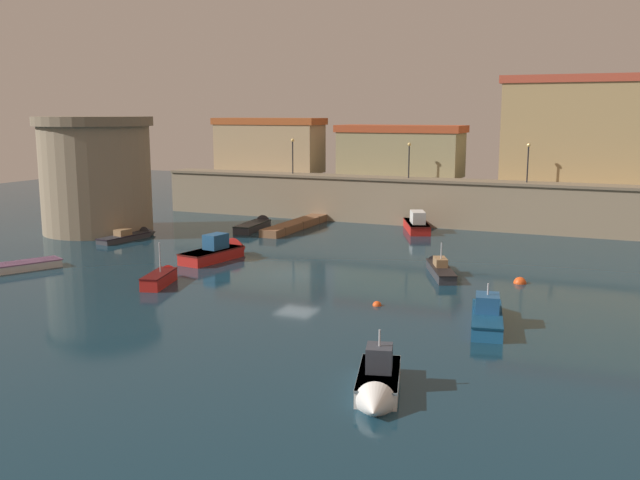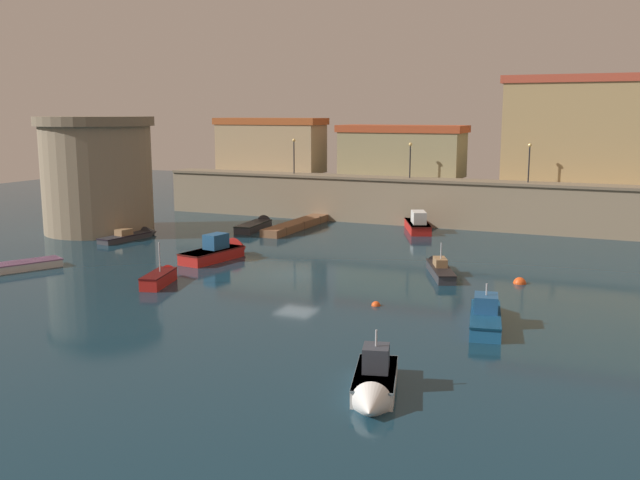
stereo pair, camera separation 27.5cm
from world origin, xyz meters
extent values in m
plane|color=#112D3D|center=(0.00, 0.00, 0.00)|extent=(133.68, 133.68, 0.00)
cube|color=gray|center=(0.00, 23.74, 2.07)|extent=(50.72, 2.92, 4.14)
cube|color=#73644F|center=(0.00, 23.74, 4.26)|extent=(50.72, 3.22, 0.24)
cube|color=tan|center=(-16.17, 27.26, 6.66)|extent=(11.43, 4.12, 5.04)
cube|color=#A54E25|center=(-16.17, 27.26, 9.53)|extent=(11.89, 4.28, 0.70)
cube|color=#92875F|center=(-1.57, 27.52, 6.33)|extent=(12.08, 4.64, 4.38)
cube|color=#AB4525|center=(-1.57, 27.52, 8.87)|extent=(12.57, 4.82, 0.70)
cube|color=tan|center=(15.54, 28.04, 8.59)|extent=(14.11, 5.68, 8.89)
cube|color=#B64833|center=(15.54, 28.04, 13.38)|extent=(14.68, 5.91, 0.70)
cylinder|color=gray|center=(-23.47, 8.40, 4.66)|extent=(9.43, 9.43, 9.31)
cylinder|color=#776852|center=(-23.47, 8.40, 9.71)|extent=(10.18, 10.18, 0.80)
cube|color=brown|center=(-8.11, 16.81, 0.33)|extent=(1.64, 10.93, 0.66)
cylinder|color=brown|center=(-7.37, 20.46, 0.35)|extent=(0.20, 0.20, 0.70)
cylinder|color=brown|center=(-7.37, 16.81, 0.35)|extent=(0.20, 0.20, 0.70)
cylinder|color=brown|center=(-7.37, 13.17, 0.35)|extent=(0.20, 0.20, 0.70)
cylinder|color=black|center=(-11.68, 23.74, 5.98)|extent=(0.12, 0.12, 3.19)
sphere|color=#F9D172|center=(-11.68, 23.74, 7.72)|extent=(0.32, 0.32, 0.32)
cylinder|color=black|center=(0.43, 23.74, 5.88)|extent=(0.12, 0.12, 2.99)
sphere|color=#F9D172|center=(0.43, 23.74, 7.52)|extent=(0.32, 0.32, 0.32)
cylinder|color=black|center=(11.24, 23.74, 5.94)|extent=(0.12, 0.12, 3.11)
sphere|color=#F9D172|center=(11.24, 23.74, 7.64)|extent=(0.32, 0.32, 0.32)
cube|color=#333338|center=(8.71, 3.48, 0.30)|extent=(3.15, 5.32, 0.61)
cone|color=#333338|center=(7.38, 6.51, 0.30)|extent=(1.53, 1.71, 1.05)
cube|color=black|center=(8.71, 3.48, 0.57)|extent=(3.21, 5.42, 0.08)
cube|color=olive|center=(8.60, 3.71, 0.87)|extent=(1.29, 1.68, 0.53)
cube|color=#99B7C6|center=(8.30, 4.41, 0.90)|extent=(0.64, 0.32, 0.32)
cylinder|color=#B2B2B7|center=(8.70, 3.50, 1.39)|extent=(0.08, 0.08, 1.58)
cube|color=#195689|center=(13.54, -6.61, 0.36)|extent=(2.38, 5.32, 0.73)
cone|color=#195689|center=(12.93, -3.45, 0.36)|extent=(1.60, 1.63, 1.36)
cube|color=#092D47|center=(13.54, -6.61, 0.69)|extent=(2.43, 5.43, 0.08)
cube|color=navy|center=(13.48, -6.31, 1.15)|extent=(1.41, 1.68, 0.84)
cube|color=#99B7C6|center=(13.34, -5.58, 1.19)|extent=(1.02, 0.25, 0.51)
cylinder|color=#B2B2B7|center=(13.49, -6.37, 1.44)|extent=(0.08, 0.08, 1.43)
cube|color=#333338|center=(-11.22, 14.38, 0.35)|extent=(1.99, 5.17, 0.69)
cone|color=#333338|center=(-11.52, 17.54, 0.35)|extent=(1.57, 1.53, 1.44)
cube|color=black|center=(-11.22, 14.38, 0.65)|extent=(2.03, 5.28, 0.08)
cube|color=red|center=(-6.46, -6.02, 0.40)|extent=(2.00, 3.66, 0.80)
cone|color=red|center=(-7.04, -3.92, 0.40)|extent=(1.28, 1.22, 1.06)
cube|color=#490B0B|center=(-6.46, -6.02, 0.76)|extent=(2.04, 3.73, 0.08)
cylinder|color=#B2B2B7|center=(-6.54, -5.74, 1.72)|extent=(0.08, 0.08, 1.84)
cube|color=red|center=(2.32, 20.14, 0.40)|extent=(3.95, 6.15, 0.81)
cone|color=red|center=(0.88, 23.47, 0.40)|extent=(2.07, 1.94, 1.65)
cube|color=#50110D|center=(2.32, 20.14, 0.77)|extent=(4.03, 6.27, 0.08)
cube|color=silver|center=(2.61, 19.47, 1.34)|extent=(1.93, 2.53, 1.07)
cube|color=#99B7C6|center=(2.16, 20.51, 1.39)|extent=(0.95, 0.46, 0.64)
cube|color=silver|center=(-17.78, -6.52, 0.28)|extent=(3.99, 5.95, 0.55)
cube|color=#7B5074|center=(-17.78, -6.52, 0.51)|extent=(4.07, 6.07, 0.08)
cube|color=white|center=(11.25, -16.37, 0.35)|extent=(2.54, 4.23, 0.69)
cone|color=white|center=(11.92, -18.77, 0.35)|extent=(1.70, 1.46, 1.46)
cube|color=slate|center=(11.25, -16.37, 0.65)|extent=(2.59, 4.32, 0.08)
cube|color=#333842|center=(11.20, -16.18, 1.18)|extent=(1.25, 1.35, 0.98)
cylinder|color=#B2B2B7|center=(11.21, -16.20, 1.51)|extent=(0.08, 0.08, 1.63)
cube|color=#333338|center=(-18.47, 5.60, 0.24)|extent=(1.91, 4.93, 0.47)
cone|color=#333338|center=(-18.08, 8.60, 0.24)|extent=(1.40, 1.49, 1.24)
cube|color=black|center=(-18.47, 5.60, 0.43)|extent=(1.95, 5.03, 0.08)
cube|color=olive|center=(-18.48, 5.51, 0.72)|extent=(1.03, 1.38, 0.50)
cube|color=red|center=(-7.47, 1.58, 0.40)|extent=(2.66, 5.24, 0.81)
cone|color=red|center=(-6.97, 4.69, 0.40)|extent=(1.99, 1.67, 1.79)
cube|color=#48110D|center=(-7.47, 1.58, 0.77)|extent=(2.71, 5.35, 0.08)
cube|color=navy|center=(-7.39, 2.05, 1.34)|extent=(1.37, 1.82, 1.07)
cube|color=#99B7C6|center=(-7.26, 2.87, 1.40)|extent=(1.01, 0.22, 0.64)
sphere|color=#EA4C19|center=(13.72, 3.43, 0.00)|extent=(0.79, 0.79, 0.79)
sphere|color=#EA4C19|center=(7.28, -5.03, 0.00)|extent=(0.50, 0.50, 0.50)
camera|label=1|loc=(19.48, -40.84, 10.43)|focal=39.86mm
camera|label=2|loc=(19.73, -40.73, 10.43)|focal=39.86mm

